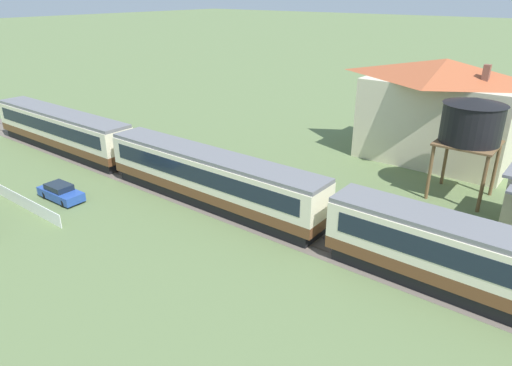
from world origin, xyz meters
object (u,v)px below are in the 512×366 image
station_house_terracotta_roof (439,110)px  passenger_train (334,215)px  water_tower (472,122)px  parked_car_blue (61,192)px

station_house_terracotta_roof → passenger_train: bearing=-88.7°
water_tower → parked_car_blue: size_ratio=1.92×
station_house_terracotta_roof → parked_car_blue: (-20.77, -28.49, -4.49)m
water_tower → parked_car_blue: water_tower is taller
passenger_train → water_tower: size_ratio=10.24×
passenger_train → parked_car_blue: (-21.26, -7.04, -1.74)m
water_tower → parked_car_blue: bearing=-141.1°
passenger_train → station_house_terracotta_roof: bearing=91.3°
passenger_train → station_house_terracotta_roof: station_house_terracotta_roof is taller
parked_car_blue → station_house_terracotta_roof: bearing=52.2°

